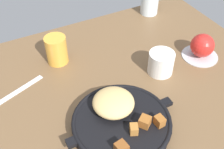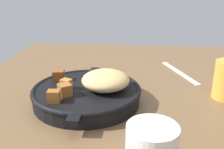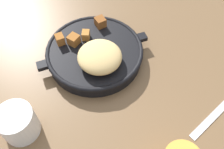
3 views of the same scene
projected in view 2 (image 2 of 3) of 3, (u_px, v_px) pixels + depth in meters
The scene contains 4 objects.
ground_plane at pixel (124, 108), 61.35cm from camera, with size 114.61×87.12×2.40cm, color brown.
cast_iron_skillet at pixel (89, 92), 60.46cm from camera, with size 29.80×25.44×7.91cm.
butter_knife at pixel (179, 72), 80.59cm from camera, with size 21.16×1.60×0.36cm, color silver.
ceramic_mug_white at pixel (152, 147), 39.19cm from camera, with size 7.92×7.92×7.27cm, color silver.
Camera 2 is at (54.78, 1.78, 27.62)cm, focal length 41.68 mm.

